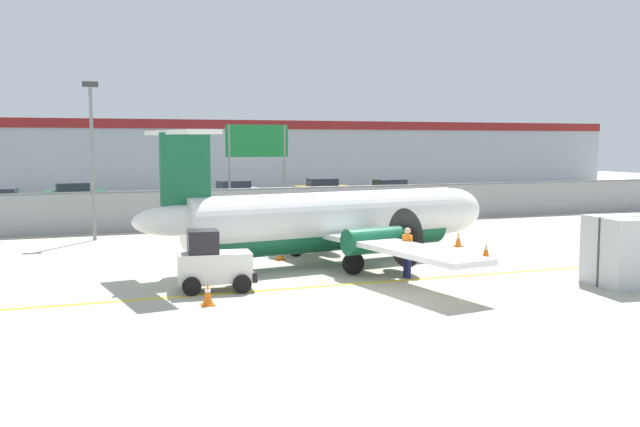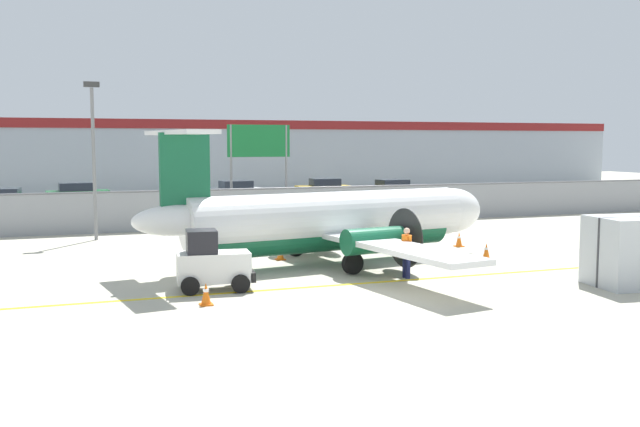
% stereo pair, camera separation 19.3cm
% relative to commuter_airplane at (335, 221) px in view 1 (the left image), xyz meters
% --- Properties ---
extents(ground_plane, '(140.00, 140.00, 0.01)m').
position_rel_commuter_airplane_xyz_m(ground_plane, '(0.11, -3.85, -1.60)').
color(ground_plane, '#B2AD99').
extents(perimeter_fence, '(98.00, 0.10, 2.10)m').
position_rel_commuter_airplane_xyz_m(perimeter_fence, '(0.11, 12.15, -0.49)').
color(perimeter_fence, gray).
rests_on(perimeter_fence, ground).
extents(parking_lot_strip, '(98.00, 17.00, 0.12)m').
position_rel_commuter_airplane_xyz_m(parking_lot_strip, '(0.11, 23.65, -1.54)').
color(parking_lot_strip, '#38383A').
rests_on(parking_lot_strip, ground).
extents(background_building, '(91.00, 8.10, 6.50)m').
position_rel_commuter_airplane_xyz_m(background_building, '(0.11, 42.13, 1.66)').
color(background_building, '#A8B2BC').
rests_on(background_building, ground).
extents(commuter_airplane, '(14.41, 16.06, 4.92)m').
position_rel_commuter_airplane_xyz_m(commuter_airplane, '(0.00, 0.00, 0.00)').
color(commuter_airplane, white).
rests_on(commuter_airplane, ground).
extents(baggage_tug, '(2.43, 1.58, 1.88)m').
position_rel_commuter_airplane_xyz_m(baggage_tug, '(-5.29, -3.30, -0.75)').
color(baggage_tug, silver).
rests_on(baggage_tug, ground).
extents(ground_crew_worker, '(0.36, 0.55, 1.70)m').
position_rel_commuter_airplane_xyz_m(ground_crew_worker, '(1.22, -3.52, -0.65)').
color(ground_crew_worker, '#191E4C').
rests_on(ground_crew_worker, ground).
extents(cargo_container, '(2.60, 2.24, 2.20)m').
position_rel_commuter_airplane_xyz_m(cargo_container, '(7.33, -7.06, -0.50)').
color(cargo_container, '#B7BCC1').
rests_on(cargo_container, ground).
extents(traffic_cone_near_left, '(0.36, 0.36, 0.64)m').
position_rel_commuter_airplane_xyz_m(traffic_cone_near_left, '(6.61, 2.20, -1.29)').
color(traffic_cone_near_left, orange).
rests_on(traffic_cone_near_left, ground).
extents(traffic_cone_near_right, '(0.36, 0.36, 0.64)m').
position_rel_commuter_airplane_xyz_m(traffic_cone_near_right, '(-5.83, -5.22, -1.29)').
color(traffic_cone_near_right, orange).
rests_on(traffic_cone_near_right, ground).
extents(traffic_cone_far_left, '(0.36, 0.36, 0.64)m').
position_rel_commuter_airplane_xyz_m(traffic_cone_far_left, '(-1.70, 1.46, -1.29)').
color(traffic_cone_far_left, orange).
rests_on(traffic_cone_far_left, ground).
extents(traffic_cone_far_right, '(0.36, 0.36, 0.64)m').
position_rel_commuter_airplane_xyz_m(traffic_cone_far_right, '(5.88, -1.09, -1.29)').
color(traffic_cone_far_right, orange).
rests_on(traffic_cone_far_right, ground).
extents(parked_car_0, '(4.36, 2.37, 1.58)m').
position_rel_commuter_airplane_xyz_m(parked_car_0, '(-13.15, 23.03, -0.71)').
color(parked_car_0, '#19662D').
rests_on(parked_car_0, parking_lot_strip).
extents(parked_car_1, '(4.30, 2.21, 1.58)m').
position_rel_commuter_airplane_xyz_m(parked_car_1, '(-8.72, 27.98, -0.71)').
color(parked_car_1, '#19662D').
rests_on(parked_car_1, parking_lot_strip).
extents(parked_car_2, '(4.38, 2.40, 1.58)m').
position_rel_commuter_airplane_xyz_m(parked_car_2, '(-1.70, 19.07, -0.71)').
color(parked_car_2, gray).
rests_on(parked_car_2, parking_lot_strip).
extents(parked_car_3, '(4.37, 2.38, 1.58)m').
position_rel_commuter_airplane_xyz_m(parked_car_3, '(2.24, 26.70, -0.71)').
color(parked_car_3, silver).
rests_on(parked_car_3, parking_lot_strip).
extents(parked_car_4, '(4.27, 2.16, 1.58)m').
position_rel_commuter_airplane_xyz_m(parked_car_4, '(9.51, 27.52, -0.71)').
color(parked_car_4, '#B28C19').
rests_on(parked_car_4, parking_lot_strip).
extents(parked_car_5, '(4.33, 2.29, 1.58)m').
position_rel_commuter_airplane_xyz_m(parked_car_5, '(13.85, 24.41, -0.71)').
color(parked_car_5, '#B28C19').
rests_on(parked_car_5, parking_lot_strip).
extents(apron_light_pole, '(0.70, 0.30, 7.27)m').
position_rel_commuter_airplane_xyz_m(apron_light_pole, '(-8.18, 9.75, 2.70)').
color(apron_light_pole, slate).
rests_on(apron_light_pole, ground).
extents(highway_sign, '(3.60, 0.14, 5.50)m').
position_rel_commuter_airplane_xyz_m(highway_sign, '(0.84, 14.29, 2.54)').
color(highway_sign, slate).
rests_on(highway_sign, ground).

